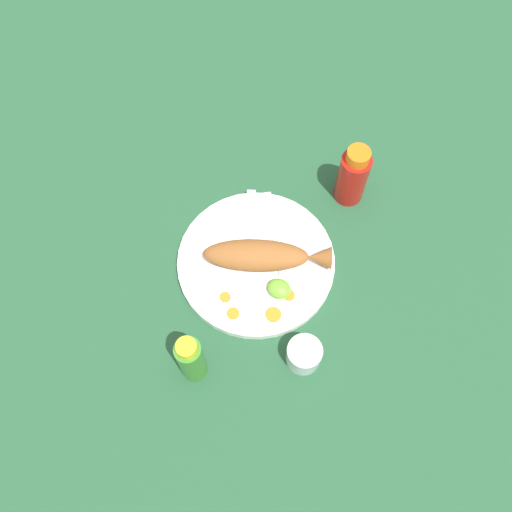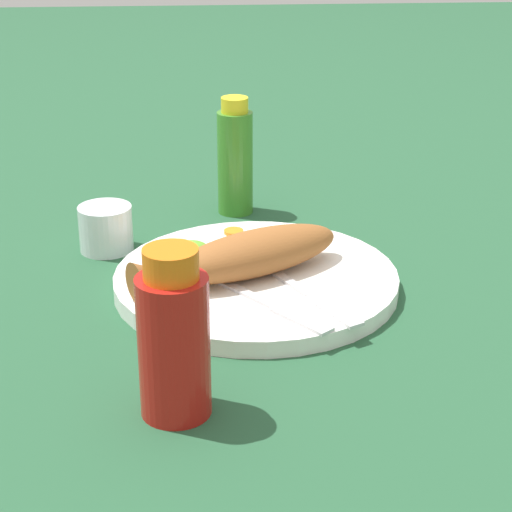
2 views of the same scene
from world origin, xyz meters
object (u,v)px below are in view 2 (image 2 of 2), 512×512
at_px(fried_fish, 245,256).
at_px(salt_cup, 106,231).
at_px(main_plate, 256,281).
at_px(fork_far, 269,304).
at_px(hot_sauce_bottle_green, 235,159).
at_px(fork_near, 309,295).
at_px(hot_sauce_bottle_red, 174,339).

relative_size(fried_fish, salt_cup, 3.78).
xyz_separation_m(main_plate, fried_fish, (-0.01, -0.01, 0.03)).
bearing_deg(salt_cup, fried_fish, -38.76).
height_order(fried_fish, fork_far, fried_fish).
distance_m(fork_far, hot_sauce_bottle_green, 0.32).
relative_size(fork_near, hot_sauce_bottle_red, 1.15).
distance_m(hot_sauce_bottle_red, salt_cup, 0.36).
distance_m(main_plate, fork_near, 0.08).
bearing_deg(hot_sauce_bottle_green, fork_far, -86.68).
bearing_deg(main_plate, hot_sauce_bottle_red, -109.63).
height_order(fork_near, hot_sauce_bottle_red, hot_sauce_bottle_red).
bearing_deg(fork_near, main_plate, -168.14).
xyz_separation_m(fried_fish, hot_sauce_bottle_red, (-0.07, -0.22, 0.03)).
bearing_deg(fried_fish, fork_near, -68.71).
bearing_deg(main_plate, fried_fish, -151.77).
bearing_deg(fried_fish, hot_sauce_bottle_red, -135.60).
distance_m(main_plate, fork_far, 0.08).
bearing_deg(fried_fish, fork_far, -102.65).
relative_size(fork_far, hot_sauce_bottle_green, 1.01).
xyz_separation_m(main_plate, fork_near, (0.05, -0.06, 0.01)).
relative_size(main_plate, hot_sauce_bottle_green, 2.01).
relative_size(fried_fish, hot_sauce_bottle_green, 1.57).
bearing_deg(fork_far, main_plate, 146.63).
xyz_separation_m(fork_far, hot_sauce_bottle_red, (-0.09, -0.15, 0.05)).
distance_m(main_plate, hot_sauce_bottle_green, 0.24).
height_order(main_plate, hot_sauce_bottle_green, hot_sauce_bottle_green).
relative_size(fork_far, hot_sauce_bottle_red, 1.04).
bearing_deg(fork_far, hot_sauce_bottle_green, 144.34).
distance_m(fork_far, salt_cup, 0.26).
height_order(hot_sauce_bottle_green, salt_cup, hot_sauce_bottle_green).
relative_size(fork_near, salt_cup, 2.72).
distance_m(fork_far, hot_sauce_bottle_red, 0.18).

